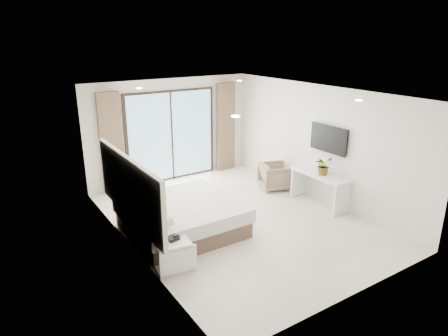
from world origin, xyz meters
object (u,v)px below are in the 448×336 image
(nightstand, at_px, (173,256))
(armchair, at_px, (275,175))
(console_desk, at_px, (319,182))
(bed, at_px, (181,217))

(nightstand, bearing_deg, armchair, 35.46)
(console_desk, bearing_deg, nightstand, -171.34)
(bed, distance_m, console_desk, 3.33)
(armchair, bearing_deg, console_desk, -153.23)
(bed, xyz_separation_m, nightstand, (-0.74, -1.14, -0.05))
(bed, bearing_deg, console_desk, -9.11)
(bed, xyz_separation_m, armchair, (3.09, 0.81, 0.05))
(bed, xyz_separation_m, console_desk, (3.28, -0.53, 0.24))
(nightstand, relative_size, console_desk, 0.43)
(console_desk, bearing_deg, armchair, 98.08)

